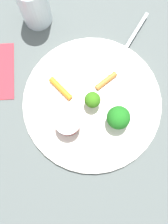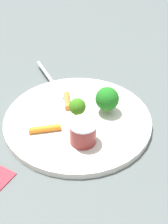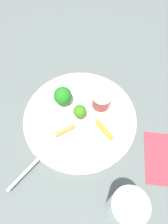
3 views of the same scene
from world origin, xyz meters
name	(u,v)px [view 2 (image 2 of 3)]	position (x,y,z in m)	size (l,w,h in m)	color
ground_plane	(78,123)	(0.00, 0.00, 0.00)	(2.40, 2.40, 0.00)	#515A58
plate	(78,121)	(0.00, 0.00, 0.01)	(0.28, 0.28, 0.01)	silver
sauce_cup	(83,132)	(0.04, -0.05, 0.03)	(0.05, 0.05, 0.04)	maroon
broccoli_floret_0	(77,107)	(0.00, 0.00, 0.04)	(0.03, 0.03, 0.04)	#96C35C
broccoli_floret_1	(107,99)	(0.04, 0.05, 0.04)	(0.05, 0.05, 0.05)	#9BB763
carrot_stick_0	(45,129)	(-0.03, -0.06, 0.02)	(0.01, 0.01, 0.06)	orange
carrot_stick_1	(67,101)	(-0.04, 0.03, 0.02)	(0.01, 0.01, 0.05)	orange
fork	(51,80)	(-0.12, 0.08, 0.01)	(0.14, 0.10, 0.00)	#B6BEC3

